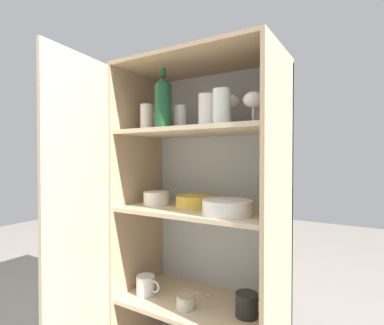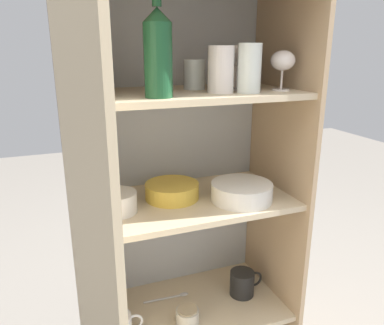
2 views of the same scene
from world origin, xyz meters
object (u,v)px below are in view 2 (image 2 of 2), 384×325
(plate_stack_white, at_px, (242,192))
(serving_bowl_small, at_px, (117,201))
(wine_bottle, at_px, (158,53))
(storage_jar, at_px, (187,316))
(mixing_bowl_large, at_px, (172,190))

(plate_stack_white, bearing_deg, serving_bowl_small, 172.43)
(wine_bottle, height_order, plate_stack_white, wine_bottle)
(storage_jar, bearing_deg, plate_stack_white, 1.86)
(serving_bowl_small, height_order, storage_jar, serving_bowl_small)
(wine_bottle, relative_size, mixing_bowl_large, 1.46)
(plate_stack_white, distance_m, mixing_bowl_large, 0.24)
(plate_stack_white, bearing_deg, wine_bottle, -171.21)
(wine_bottle, relative_size, serving_bowl_small, 2.10)
(plate_stack_white, height_order, storage_jar, plate_stack_white)
(mixing_bowl_large, bearing_deg, wine_bottle, -118.46)
(wine_bottle, height_order, mixing_bowl_large, wine_bottle)
(mixing_bowl_large, height_order, storage_jar, mixing_bowl_large)
(serving_bowl_small, bearing_deg, wine_bottle, -40.37)
(wine_bottle, distance_m, serving_bowl_small, 0.48)
(plate_stack_white, relative_size, storage_jar, 2.52)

